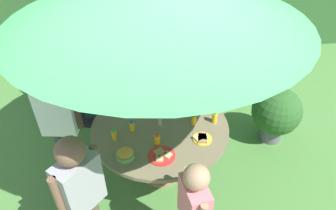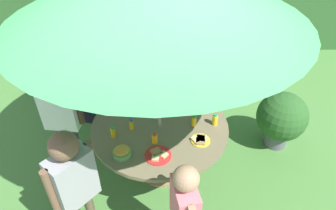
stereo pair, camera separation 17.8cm
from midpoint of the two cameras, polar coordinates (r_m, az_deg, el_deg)
The scene contains 21 objects.
ground_plane at distance 3.63m, azimuth -2.76°, elevation -12.48°, with size 10.00×10.00×0.02m, color #477A38.
hedge_backdrop at distance 5.96m, azimuth -4.86°, elevation 18.60°, with size 9.00×0.70×1.66m, color #33602D.
garden_table at distance 3.18m, azimuth -3.09°, elevation -5.34°, with size 1.40×1.40×0.72m.
wooden_chair at distance 4.29m, azimuth -10.33°, elevation 6.00°, with size 0.63×0.60×1.00m.
dome_tent at distance 4.53m, azimuth -13.87°, elevation 11.77°, with size 1.89×1.89×1.75m.
potted_plant at distance 3.93m, azimuth 18.38°, elevation -1.37°, with size 0.60×0.60×0.75m.
child_in_yellow_shirt at distance 3.79m, azimuth -10.87°, elevation 6.08°, with size 0.32×0.40×1.30m.
child_in_white_shirt at distance 3.24m, azimuth -21.58°, elevation -1.01°, with size 0.47×0.24×1.39m.
child_in_grey_shirt at distance 2.57m, azimuth -18.24°, elevation -13.91°, with size 0.37×0.38×1.32m.
child_in_pink_shirt at distance 2.47m, azimuth 2.73°, elevation -18.07°, with size 0.22×0.39×1.16m.
snack_bowl at distance 2.80m, azimuth -9.83°, elevation -9.16°, with size 0.17×0.17×0.08m.
plate_mid_left at distance 2.79m, azimuth -3.01°, elevation -9.47°, with size 0.25×0.25×0.03m.
plate_mid_right at distance 2.95m, azimuth 4.66°, elevation -6.24°, with size 0.19×0.19×0.03m.
plate_center_back at distance 3.33m, azimuth -4.65°, elevation -0.34°, with size 0.23×0.23×0.03m.
juice_bottle_near_left at distance 3.04m, azimuth -8.43°, elevation -3.99°, with size 0.05×0.05×0.12m.
juice_bottle_near_right at distance 2.89m, azimuth -3.84°, elevation -6.42°, with size 0.06×0.06×0.11m.
juice_bottle_far_left at distance 2.97m, azimuth -11.78°, elevation -5.56°, with size 0.04×0.04×0.12m.
juice_bottle_far_right at distance 3.13m, azimuth 7.11°, elevation -2.36°, with size 0.05×0.05×0.13m.
juice_bottle_center_front at distance 3.08m, azimuth 3.25°, elevation -2.79°, with size 0.05×0.05×0.13m.
cup_near at distance 3.58m, azimuth -1.44°, elevation 3.18°, with size 0.07×0.07×0.06m, color white.
cup_far at distance 3.37m, azimuth 0.77°, elevation 0.63°, with size 0.07×0.07×0.06m, color #4C99D8.
Camera 1 is at (-0.13, -2.32, 2.78)m, focal length 32.55 mm.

